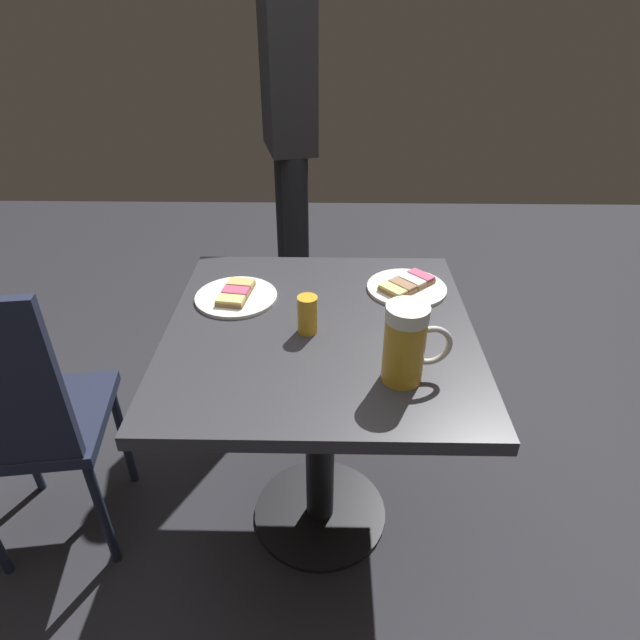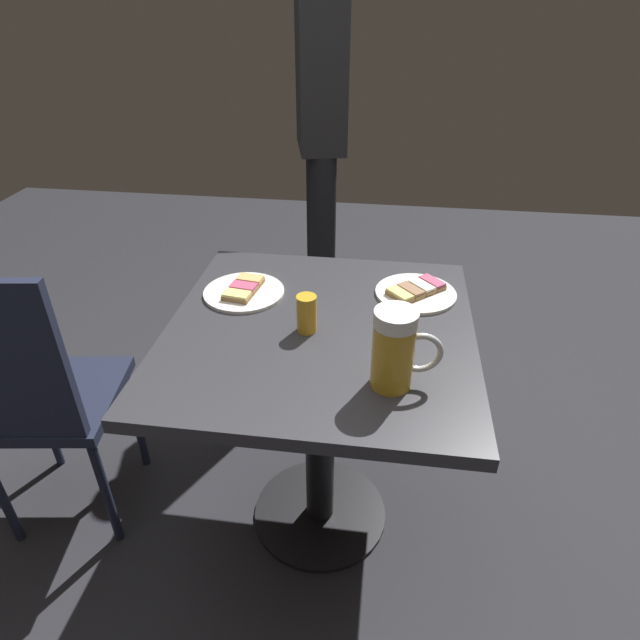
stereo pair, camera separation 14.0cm
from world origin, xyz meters
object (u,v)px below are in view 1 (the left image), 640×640
at_px(plate_near, 236,296).
at_px(beer_glass_small, 308,315).
at_px(beer_mug, 407,344).
at_px(patron_standing, 289,130).
at_px(plate_far, 407,287).
at_px(cafe_chair, 22,416).

xyz_separation_m(plate_near, beer_glass_small, (-0.21, 0.17, 0.04)).
height_order(beer_mug, patron_standing, patron_standing).
relative_size(plate_far, beer_mug, 1.22).
bearing_deg(patron_standing, cafe_chair, -41.79).
relative_size(beer_mug, patron_standing, 0.11).
bearing_deg(beer_glass_small, patron_standing, -84.08).
height_order(plate_far, beer_mug, beer_mug).
relative_size(beer_mug, cafe_chair, 0.20).
bearing_deg(beer_mug, plate_near, -39.17).
relative_size(plate_far, cafe_chair, 0.25).
relative_size(plate_near, beer_mug, 1.22).
bearing_deg(plate_far, patron_standing, -65.77).
xyz_separation_m(beer_mug, patron_standing, (0.34, -1.30, 0.15)).
height_order(plate_near, patron_standing, patron_standing).
bearing_deg(plate_near, cafe_chair, 24.94).
xyz_separation_m(beer_mug, cafe_chair, (1.00, -0.10, -0.32)).
distance_m(plate_far, patron_standing, 1.00).
bearing_deg(beer_mug, plate_far, -97.81).
distance_m(plate_near, beer_mug, 0.57).
relative_size(beer_mug, beer_glass_small, 1.88).
xyz_separation_m(beer_glass_small, patron_standing, (0.12, -1.11, 0.20)).
relative_size(plate_near, plate_far, 1.00).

